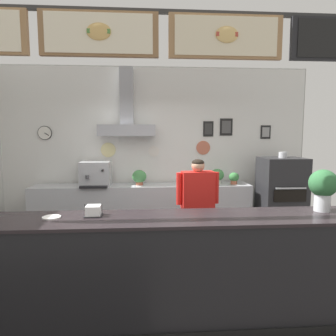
{
  "coord_description": "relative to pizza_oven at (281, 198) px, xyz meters",
  "views": [
    {
      "loc": [
        -0.16,
        -3.22,
        1.84
      ],
      "look_at": [
        0.11,
        0.7,
        1.39
      ],
      "focal_mm": 32.1,
      "sensor_mm": 36.0,
      "label": 1
    }
  ],
  "objects": [
    {
      "name": "service_counter",
      "position": [
        -2.18,
        -2.26,
        -0.19
      ],
      "size": [
        4.22,
        0.62,
        1.06
      ],
      "color": "black",
      "rests_on": "ground_plane"
    },
    {
      "name": "potted_basil",
      "position": [
        -0.77,
        0.26,
        0.33
      ],
      "size": [
        0.18,
        0.18,
        0.21
      ],
      "color": "#9E563D",
      "rests_on": "back_prep_counter"
    },
    {
      "name": "shop_worker",
      "position": [
        -1.64,
        -0.96,
        0.07
      ],
      "size": [
        0.6,
        0.25,
        1.5
      ],
      "rotation": [
        0.0,
        0.0,
        3.22
      ],
      "color": "#232328",
      "rests_on": "ground_plane"
    },
    {
      "name": "back_wall_assembly",
      "position": [
        -2.21,
        0.55,
        0.9
      ],
      "size": [
        5.71,
        2.91,
        3.07
      ],
      "color": "#9E9E99",
      "rests_on": "ground_plane"
    },
    {
      "name": "basil_vase",
      "position": [
        -0.58,
        -2.15,
        0.58
      ],
      "size": [
        0.28,
        0.28,
        0.42
      ],
      "color": "silver",
      "rests_on": "service_counter"
    },
    {
      "name": "pizza_oven",
      "position": [
        0.0,
        0.0,
        0.0
      ],
      "size": [
        0.73,
        0.67,
        1.53
      ],
      "color": "#232326",
      "rests_on": "ground_plane"
    },
    {
      "name": "ground_plane",
      "position": [
        -2.18,
        -1.79,
        -0.72
      ],
      "size": [
        6.86,
        6.86,
        0.0
      ],
      "primitive_type": "plane",
      "color": "#3F3A38"
    },
    {
      "name": "potted_sage",
      "position": [
        -2.48,
        0.3,
        0.36
      ],
      "size": [
        0.25,
        0.25,
        0.27
      ],
      "color": "#9E563D",
      "rests_on": "back_prep_counter"
    },
    {
      "name": "espresso_machine",
      "position": [
        -3.24,
        0.27,
        0.43
      ],
      "size": [
        0.51,
        0.51,
        0.42
      ],
      "color": "#B7BABF",
      "rests_on": "back_prep_counter"
    },
    {
      "name": "napkin_holder",
      "position": [
        -2.85,
        -2.17,
        0.39
      ],
      "size": [
        0.17,
        0.16,
        0.12
      ],
      "color": "#262628",
      "rests_on": "service_counter"
    },
    {
      "name": "back_prep_counter",
      "position": [
        -2.43,
        0.29,
        -0.26
      ],
      "size": [
        3.86,
        0.53,
        0.94
      ],
      "color": "#B7BABF",
      "rests_on": "ground_plane"
    },
    {
      "name": "potted_oregano",
      "position": [
        -1.07,
        0.29,
        0.37
      ],
      "size": [
        0.24,
        0.24,
        0.28
      ],
      "color": "beige",
      "rests_on": "back_prep_counter"
    },
    {
      "name": "condiment_plate",
      "position": [
        -3.23,
        -2.21,
        0.35
      ],
      "size": [
        0.17,
        0.17,
        0.01
      ],
      "color": "white",
      "rests_on": "service_counter"
    }
  ]
}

